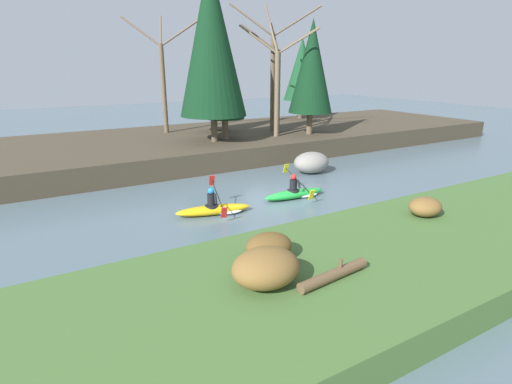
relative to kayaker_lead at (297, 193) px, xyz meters
name	(u,v)px	position (x,y,z in m)	size (l,w,h in m)	color
ground_plane	(267,200)	(-1.21, 0.35, -0.20)	(90.00, 90.00, 0.00)	slate
riverbank_near	(399,257)	(-1.21, -6.27, 0.18)	(44.00, 5.32, 0.75)	#476B33
riverbank_far	(181,146)	(-1.21, 10.16, 0.35)	(44.00, 10.34, 1.09)	#473D2D
conifer_tree_far_left	(211,40)	(-0.10, 7.73, 6.19)	(3.58, 3.58, 9.19)	brown
conifer_tree_left	(224,70)	(0.75, 8.11, 4.67)	(2.22, 2.22, 6.43)	brown
conifer_tree_mid_left	(213,70)	(1.38, 11.01, 4.64)	(2.42, 2.42, 6.62)	#7A664C
conifer_tree_centre	(312,67)	(6.02, 7.15, 4.84)	(2.62, 2.62, 6.63)	brown
conifer_tree_mid_right	(302,69)	(9.95, 13.49, 4.64)	(2.68, 2.68, 6.08)	brown
bare_tree_upstream	(163,78)	(-1.40, 12.19, 4.21)	(3.87, 3.82, 7.04)	brown
bare_tree_mid_upstream	(277,84)	(3.84, 7.54, 3.92)	(3.54, 3.50, 6.42)	#7A664C
bare_tree_mid_downstream	(278,82)	(4.42, 8.33, 3.98)	(3.61, 3.57, 6.55)	brown
bare_tree_downstream	(273,71)	(4.60, 9.22, 4.58)	(4.28, 4.23, 7.83)	brown
shrub_clump_nearest	(266,268)	(-5.27, -6.23, 0.96)	(1.47, 1.23, 0.80)	brown
shrub_clump_second	(269,246)	(-4.58, -5.25, 0.87)	(1.14, 0.95, 0.62)	brown
shrub_clump_third	(425,207)	(1.02, -5.22, 0.85)	(1.06, 0.89, 0.58)	brown
kayaker_lead	(297,193)	(0.00, 0.00, 0.00)	(2.78, 2.07, 1.20)	green
kayaker_middle	(216,209)	(-3.60, -0.08, 0.00)	(2.79, 2.06, 1.20)	yellow
boulder_midstream	(311,162)	(2.93, 2.86, 0.33)	(1.86, 1.46, 1.05)	gray
driftwood_log	(334,275)	(-3.91, -6.79, 0.68)	(1.91, 0.44, 0.44)	brown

